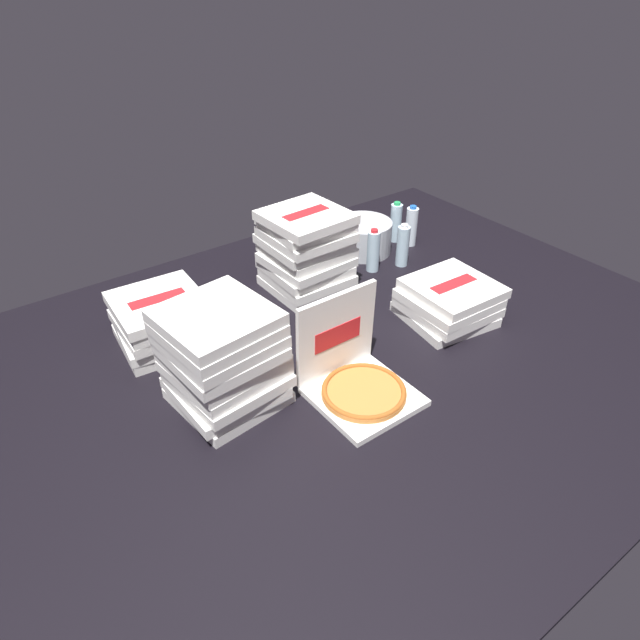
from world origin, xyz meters
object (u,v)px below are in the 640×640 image
ice_bucket (363,237)px  pizza_stack_left_mid (306,251)px  pizza_stack_center_near (162,320)px  pizza_stack_right_far (223,359)px  open_pizza_box (356,377)px  pizza_stack_center_far (448,302)px  water_bottle_0 (403,246)px  water_bottle_1 (411,226)px  water_bottle_6 (332,250)px  water_bottle_5 (373,251)px  water_bottle_2 (317,230)px  water_bottle_3 (328,243)px  water_bottle_4 (396,222)px

ice_bucket → pizza_stack_left_mid: bearing=-164.8°
pizza_stack_left_mid → pizza_stack_center_near: bearing=-178.6°
pizza_stack_right_far → open_pizza_box: bearing=-30.9°
pizza_stack_center_far → water_bottle_0: bearing=69.2°
pizza_stack_center_far → water_bottle_1: bearing=58.6°
pizza_stack_center_far → water_bottle_6: 0.70m
water_bottle_0 → water_bottle_5: same height
pizza_stack_right_far → water_bottle_6: size_ratio=1.75×
pizza_stack_right_far → water_bottle_1: bearing=20.2°
open_pizza_box → pizza_stack_center_near: 0.87m
water_bottle_2 → water_bottle_3: 0.17m
pizza_stack_left_mid → ice_bucket: bearing=15.2°
water_bottle_6 → ice_bucket: bearing=12.2°
open_pizza_box → pizza_stack_center_near: bearing=121.3°
pizza_stack_center_near → water_bottle_6: 0.97m
water_bottle_0 → water_bottle_6: 0.38m
water_bottle_2 → pizza_stack_right_far: bearing=-141.2°
water_bottle_4 → water_bottle_6: 0.50m
open_pizza_box → ice_bucket: size_ratio=1.24×
pizza_stack_right_far → water_bottle_0: 1.33m
open_pizza_box → pizza_stack_left_mid: 0.83m
ice_bucket → water_bottle_5: 0.22m
open_pizza_box → water_bottle_3: (0.55, 0.90, 0.04)m
open_pizza_box → water_bottle_5: (0.68, 0.69, 0.04)m
open_pizza_box → pizza_stack_center_far: 0.67m
open_pizza_box → pizza_stack_left_mid: (0.31, 0.76, 0.13)m
pizza_stack_center_far → water_bottle_0: 0.54m
water_bottle_4 → pizza_stack_right_far: bearing=-156.2°
water_bottle_1 → water_bottle_3: 0.51m
open_pizza_box → pizza_stack_left_mid: size_ratio=0.95×
ice_bucket → water_bottle_1: size_ratio=1.33×
pizza_stack_center_near → water_bottle_3: bearing=9.3°
open_pizza_box → water_bottle_2: size_ratio=1.64×
pizza_stack_right_far → water_bottle_4: bearing=23.8°
open_pizza_box → pizza_stack_center_near: size_ratio=0.94×
water_bottle_4 → water_bottle_6: same height
pizza_stack_center_far → water_bottle_5: water_bottle_5 is taller
open_pizza_box → pizza_stack_left_mid: bearing=68.0°
water_bottle_4 → water_bottle_3: bearing=177.5°
ice_bucket → water_bottle_6: size_ratio=1.33×
water_bottle_1 → pizza_stack_center_far: bearing=-121.4°
pizza_stack_center_near → water_bottle_5: bearing=-2.3°
water_bottle_0 → water_bottle_2: size_ratio=1.00×
open_pizza_box → water_bottle_4: open_pizza_box is taller
pizza_stack_center_near → water_bottle_0: (1.30, -0.09, -0.00)m
water_bottle_5 → pizza_stack_left_mid: bearing=170.1°
pizza_stack_center_near → pizza_stack_center_far: (1.11, -0.59, -0.02)m
pizza_stack_right_far → pizza_stack_center_far: bearing=-5.6°
pizza_stack_center_near → water_bottle_0: size_ratio=1.75×
water_bottle_2 → pizza_stack_center_far: bearing=-86.5°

